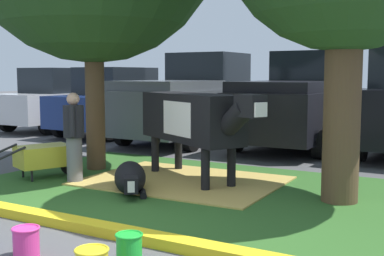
{
  "coord_description": "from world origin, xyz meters",
  "views": [
    {
      "loc": [
        3.82,
        -4.63,
        1.83
      ],
      "look_at": [
        -0.45,
        2.81,
        0.9
      ],
      "focal_mm": 46.89,
      "sensor_mm": 36.0,
      "label": 1
    }
  ],
  "objects_px": {
    "bucket_green": "(129,247)",
    "sedan_silver": "(61,100)",
    "pickup_truck_maroon": "(194,100)",
    "bucket_pink": "(26,241)",
    "wheelbarrow": "(45,156)",
    "sedan_red": "(116,102)",
    "pickup_truck_black": "(303,102)",
    "person_handler": "(74,135)",
    "cow_holstein": "(194,118)",
    "calf_lying": "(130,178)"
  },
  "relations": [
    {
      "from": "bucket_green",
      "to": "sedan_silver",
      "type": "distance_m",
      "value": 12.48
    },
    {
      "from": "pickup_truck_maroon",
      "to": "sedan_silver",
      "type": "bearing_deg",
      "value": 177.58
    },
    {
      "from": "bucket_pink",
      "to": "bucket_green",
      "type": "xyz_separation_m",
      "value": [
        0.97,
        0.41,
        -0.01
      ]
    },
    {
      "from": "wheelbarrow",
      "to": "pickup_truck_maroon",
      "type": "distance_m",
      "value": 5.82
    },
    {
      "from": "sedan_red",
      "to": "wheelbarrow",
      "type": "bearing_deg",
      "value": -62.65
    },
    {
      "from": "pickup_truck_maroon",
      "to": "pickup_truck_black",
      "type": "relative_size",
      "value": 1.0
    },
    {
      "from": "pickup_truck_maroon",
      "to": "sedan_red",
      "type": "bearing_deg",
      "value": 179.9
    },
    {
      "from": "person_handler",
      "to": "sedan_silver",
      "type": "height_order",
      "value": "sedan_silver"
    },
    {
      "from": "cow_holstein",
      "to": "bucket_pink",
      "type": "bearing_deg",
      "value": -85.77
    },
    {
      "from": "wheelbarrow",
      "to": "pickup_truck_black",
      "type": "xyz_separation_m",
      "value": [
        2.67,
        6.23,
        0.73
      ]
    },
    {
      "from": "person_handler",
      "to": "pickup_truck_maroon",
      "type": "distance_m",
      "value": 5.92
    },
    {
      "from": "cow_holstein",
      "to": "calf_lying",
      "type": "relative_size",
      "value": 2.36
    },
    {
      "from": "cow_holstein",
      "to": "sedan_silver",
      "type": "bearing_deg",
      "value": 147.91
    },
    {
      "from": "bucket_pink",
      "to": "bucket_green",
      "type": "relative_size",
      "value": 1.08
    },
    {
      "from": "cow_holstein",
      "to": "sedan_silver",
      "type": "height_order",
      "value": "sedan_silver"
    },
    {
      "from": "sedan_silver",
      "to": "pickup_truck_maroon",
      "type": "distance_m",
      "value": 5.21
    },
    {
      "from": "sedan_red",
      "to": "pickup_truck_black",
      "type": "distance_m",
      "value": 5.67
    },
    {
      "from": "bucket_green",
      "to": "pickup_truck_black",
      "type": "distance_m",
      "value": 8.79
    },
    {
      "from": "bucket_pink",
      "to": "bucket_green",
      "type": "bearing_deg",
      "value": 22.91
    },
    {
      "from": "wheelbarrow",
      "to": "bucket_pink",
      "type": "distance_m",
      "value": 3.94
    },
    {
      "from": "sedan_silver",
      "to": "pickup_truck_maroon",
      "type": "bearing_deg",
      "value": -2.42
    },
    {
      "from": "cow_holstein",
      "to": "sedan_red",
      "type": "height_order",
      "value": "sedan_red"
    },
    {
      "from": "calf_lying",
      "to": "pickup_truck_maroon",
      "type": "xyz_separation_m",
      "value": [
        -2.26,
        5.94,
        0.88
      ]
    },
    {
      "from": "cow_holstein",
      "to": "pickup_truck_maroon",
      "type": "distance_m",
      "value": 5.44
    },
    {
      "from": "calf_lying",
      "to": "cow_holstein",
      "type": "bearing_deg",
      "value": 70.29
    },
    {
      "from": "bucket_green",
      "to": "sedan_silver",
      "type": "height_order",
      "value": "sedan_silver"
    },
    {
      "from": "cow_holstein",
      "to": "person_handler",
      "type": "xyz_separation_m",
      "value": [
        -1.67,
        -1.09,
        -0.27
      ]
    },
    {
      "from": "cow_holstein",
      "to": "pickup_truck_maroon",
      "type": "height_order",
      "value": "pickup_truck_maroon"
    },
    {
      "from": "cow_holstein",
      "to": "wheelbarrow",
      "type": "xyz_separation_m",
      "value": [
        -2.41,
        -1.04,
        -0.7
      ]
    },
    {
      "from": "sedan_silver",
      "to": "cow_holstein",
      "type": "bearing_deg",
      "value": -32.09
    },
    {
      "from": "calf_lying",
      "to": "bucket_pink",
      "type": "xyz_separation_m",
      "value": [
        0.72,
        -2.69,
        -0.08
      ]
    },
    {
      "from": "pickup_truck_black",
      "to": "bucket_pink",
      "type": "bearing_deg",
      "value": -89.79
    },
    {
      "from": "bucket_pink",
      "to": "cow_holstein",
      "type": "bearing_deg",
      "value": 94.23
    },
    {
      "from": "sedan_red",
      "to": "pickup_truck_black",
      "type": "xyz_separation_m",
      "value": [
        5.65,
        0.45,
        0.13
      ]
    },
    {
      "from": "cow_holstein",
      "to": "sedan_silver",
      "type": "relative_size",
      "value": 0.65
    },
    {
      "from": "calf_lying",
      "to": "pickup_truck_black",
      "type": "xyz_separation_m",
      "value": [
        0.69,
        6.4,
        0.88
      ]
    },
    {
      "from": "calf_lying",
      "to": "person_handler",
      "type": "xyz_separation_m",
      "value": [
        -1.24,
        0.11,
        0.57
      ]
    },
    {
      "from": "wheelbarrow",
      "to": "pickup_truck_black",
      "type": "distance_m",
      "value": 6.82
    },
    {
      "from": "calf_lying",
      "to": "person_handler",
      "type": "distance_m",
      "value": 1.37
    },
    {
      "from": "cow_holstein",
      "to": "wheelbarrow",
      "type": "distance_m",
      "value": 2.72
    },
    {
      "from": "calf_lying",
      "to": "pickup_truck_black",
      "type": "relative_size",
      "value": 0.23
    },
    {
      "from": "sedan_red",
      "to": "pickup_truck_black",
      "type": "relative_size",
      "value": 0.82
    },
    {
      "from": "sedan_red",
      "to": "pickup_truck_maroon",
      "type": "height_order",
      "value": "pickup_truck_maroon"
    },
    {
      "from": "person_handler",
      "to": "bucket_green",
      "type": "xyz_separation_m",
      "value": [
        2.93,
        -2.39,
        -0.66
      ]
    },
    {
      "from": "cow_holstein",
      "to": "wheelbarrow",
      "type": "bearing_deg",
      "value": -156.63
    },
    {
      "from": "sedan_red",
      "to": "pickup_truck_maroon",
      "type": "xyz_separation_m",
      "value": [
        2.71,
        -0.0,
        0.13
      ]
    },
    {
      "from": "bucket_pink",
      "to": "sedan_silver",
      "type": "distance_m",
      "value": 12.08
    },
    {
      "from": "cow_holstein",
      "to": "bucket_pink",
      "type": "distance_m",
      "value": 4.02
    },
    {
      "from": "cow_holstein",
      "to": "calf_lying",
      "type": "xyz_separation_m",
      "value": [
        -0.43,
        -1.21,
        -0.85
      ]
    },
    {
      "from": "sedan_red",
      "to": "pickup_truck_black",
      "type": "height_order",
      "value": "pickup_truck_black"
    }
  ]
}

